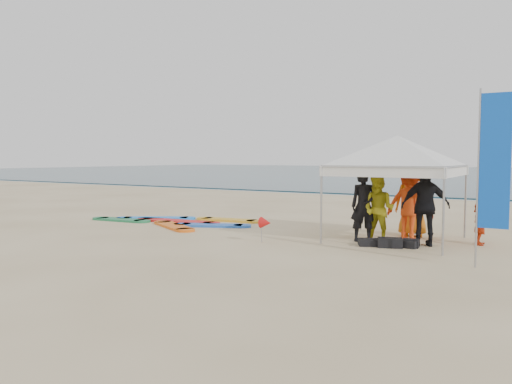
{
  "coord_description": "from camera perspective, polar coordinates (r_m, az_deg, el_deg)",
  "views": [
    {
      "loc": [
        6.45,
        -8.55,
        2.11
      ],
      "look_at": [
        -0.39,
        2.6,
        1.2
      ],
      "focal_mm": 35.0,
      "sensor_mm": 36.0,
      "label": 1
    }
  ],
  "objects": [
    {
      "name": "ground",
      "position": [
        10.92,
        -5.45,
        -7.19
      ],
      "size": [
        120.0,
        120.0,
        0.0
      ],
      "primitive_type": "plane",
      "color": "beige",
      "rests_on": "ground"
    },
    {
      "name": "ocean",
      "position": [
        68.88,
        26.15,
        1.86
      ],
      "size": [
        160.0,
        84.0,
        0.08
      ],
      "primitive_type": "cube",
      "color": "#0C2633",
      "rests_on": "ground"
    },
    {
      "name": "shoreline_foam",
      "position": [
        27.6,
        17.91,
        -0.58
      ],
      "size": [
        160.0,
        1.2,
        0.01
      ],
      "primitive_type": "cube",
      "color": "silver",
      "rests_on": "ground"
    },
    {
      "name": "person_black_a",
      "position": [
        12.77,
        12.22,
        -1.57
      ],
      "size": [
        0.78,
        0.7,
        1.79
      ],
      "primitive_type": "imported",
      "rotation": [
        0.0,
        0.0,
        0.54
      ],
      "color": "black",
      "rests_on": "ground"
    },
    {
      "name": "person_yellow",
      "position": [
        12.7,
        13.84,
        -1.9
      ],
      "size": [
        0.88,
        0.72,
        1.67
      ],
      "primitive_type": "imported",
      "rotation": [
        0.0,
        0.0,
        -0.12
      ],
      "color": "gold",
      "rests_on": "ground"
    },
    {
      "name": "person_orange_a",
      "position": [
        13.31,
        17.13,
        -1.28
      ],
      "size": [
        1.27,
        0.81,
        1.86
      ],
      "primitive_type": "imported",
      "rotation": [
        0.0,
        0.0,
        3.04
      ],
      "color": "#F74815",
      "rests_on": "ground"
    },
    {
      "name": "person_black_b",
      "position": [
        12.49,
        18.8,
        -1.55
      ],
      "size": [
        1.21,
        0.86,
        1.91
      ],
      "primitive_type": "imported",
      "rotation": [
        0.0,
        0.0,
        3.54
      ],
      "color": "black",
      "rests_on": "ground"
    },
    {
      "name": "person_orange_b",
      "position": [
        13.93,
        17.5,
        -0.89
      ],
      "size": [
        1.03,
        0.74,
        1.95
      ],
      "primitive_type": "imported",
      "rotation": [
        0.0,
        0.0,
        3.28
      ],
      "color": "orange",
      "rests_on": "ground"
    },
    {
      "name": "person_seated",
      "position": [
        13.23,
        24.25,
        -3.28
      ],
      "size": [
        0.36,
        0.98,
        1.04
      ],
      "primitive_type": "imported",
      "rotation": [
        0.0,
        0.0,
        1.62
      ],
      "color": "red",
      "rests_on": "ground"
    },
    {
      "name": "canopy_tent",
      "position": [
        13.06,
        15.85,
        6.16
      ],
      "size": [
        4.02,
        4.02,
        3.03
      ],
      "color": "#A5A5A8",
      "rests_on": "ground"
    },
    {
      "name": "feather_flag",
      "position": [
        10.3,
        25.47,
        2.98
      ],
      "size": [
        0.57,
        0.04,
        3.4
      ],
      "color": "#A5A5A8",
      "rests_on": "ground"
    },
    {
      "name": "marker_pennant",
      "position": [
        12.33,
        1.13,
        -3.55
      ],
      "size": [
        0.28,
        0.28,
        0.64
      ],
      "color": "#A5A5A8",
      "rests_on": "ground"
    },
    {
      "name": "gear_pile",
      "position": [
        12.24,
        15.19,
        -5.63
      ],
      "size": [
        1.41,
        0.73,
        0.22
      ],
      "color": "black",
      "rests_on": "ground"
    },
    {
      "name": "surfboard_spread",
      "position": [
        16.33,
        -8.96,
        -3.37
      ],
      "size": [
        5.26,
        3.18,
        0.07
      ],
      "color": "#1C7FF3",
      "rests_on": "ground"
    }
  ]
}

